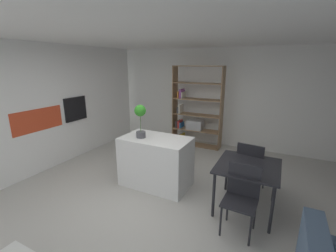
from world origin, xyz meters
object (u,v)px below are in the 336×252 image
Objects in this scene: kitchen_island at (156,162)px; dining_table at (248,170)px; built_in_oven at (76,109)px; dining_chair_far at (251,164)px; potted_plant_on_island at (140,117)px; open_bookshelf at (194,113)px; dining_chair_near at (242,193)px.

kitchen_island is 1.65m from dining_table.
built_in_oven is 4.10m from dining_chair_far.
potted_plant_on_island reaches higher than built_in_oven.
open_bookshelf is 2.33× the size of dining_chair_near.
dining_chair_near is (1.90, -0.44, -0.76)m from potted_plant_on_island.
dining_chair_far is at bearing 1.64° from built_in_oven.
dining_chair_far is at bearing 91.53° from dining_table.
built_in_oven reaches higher than kitchen_island.
built_in_oven is 3.05m from open_bookshelf.
open_bookshelf is (0.09, 2.49, -0.39)m from potted_plant_on_island.
dining_chair_far is at bearing 16.46° from kitchen_island.
open_bookshelf is 3.46m from dining_chair_near.
potted_plant_on_island is 0.64× the size of dining_chair_near.
dining_table is (4.06, -0.39, -0.53)m from built_in_oven.
kitchen_island is 1.33× the size of dining_chair_far.
dining_chair_near is at bearing -17.87° from kitchen_island.
potted_plant_on_island is at bearing 24.12° from dining_chair_far.
dining_chair_near is (1.81, -2.93, -0.36)m from open_bookshelf.
potted_plant_on_island reaches higher than dining_chair_far.
dining_chair_far is (1.79, -1.92, -0.36)m from open_bookshelf.
open_bookshelf is 2.65m from dining_chair_far.
dining_table is at bearing -53.37° from open_bookshelf.
built_in_oven reaches higher than dining_table.
open_bookshelf is at bearing 42.10° from built_in_oven.
built_in_oven is at bearing 174.58° from dining_table.
potted_plant_on_island is at bearing -177.95° from dining_table.
kitchen_island is 0.89m from potted_plant_on_island.
dining_chair_near is at bearing -12.41° from built_in_oven.
dining_chair_near is (1.64, -0.53, 0.09)m from kitchen_island.
dining_chair_far is (4.05, 0.12, -0.64)m from built_in_oven.
dining_chair_near reaches higher than dining_table.
dining_chair_near is 1.01m from dining_chair_far.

